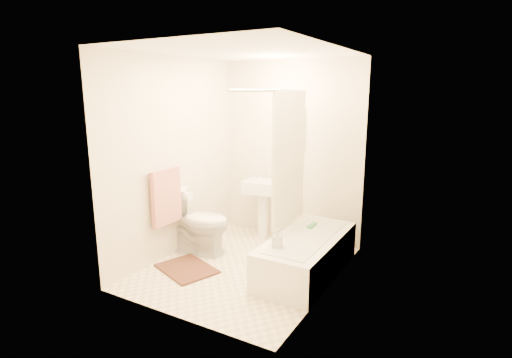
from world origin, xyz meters
The scene contains 17 objects.
floor centered at (0.00, 0.00, 0.00)m, with size 2.40×2.40×0.00m, color beige.
ceiling centered at (0.00, 0.00, 2.40)m, with size 2.40×2.40×0.00m, color white.
wall_back centered at (0.00, 1.20, 1.20)m, with size 2.00×0.02×2.40m, color beige.
wall_left centered at (-1.00, 0.00, 1.20)m, with size 0.02×2.40×2.40m, color beige.
wall_right centered at (1.00, 0.00, 1.20)m, with size 0.02×2.40×2.40m, color beige.
mirror centered at (0.00, 1.18, 1.50)m, with size 0.40×0.03×0.55m, color white.
curtain_rod centered at (0.30, 0.10, 2.00)m, with size 0.03×0.03×1.70m, color silver.
shower_curtain centered at (0.30, 0.50, 1.22)m, with size 0.04×0.80×1.55m, color silver.
towel_bar centered at (-0.96, -0.25, 1.10)m, with size 0.02×0.02×0.60m, color silver.
towel centered at (-0.93, -0.25, 0.78)m, with size 0.06×0.45×0.66m, color #CC7266.
toilet_paper centered at (-0.93, 0.12, 0.70)m, with size 0.12×0.12×0.11m, color white.
toilet centered at (-0.75, 0.10, 0.40)m, with size 0.46×0.82×0.80m, color white.
sink centered at (-0.30, 0.95, 0.44)m, with size 0.45×0.36×0.89m, color white, non-canonical shape.
bathtub centered at (0.67, 0.22, 0.21)m, with size 0.66×1.51×0.42m, color white, non-canonical shape.
bath_mat centered at (-0.55, -0.39, 0.01)m, with size 0.66×0.50×0.02m, color #4D281C.
soap_bottle centered at (0.52, -0.22, 0.52)m, with size 0.09×0.09×0.20m, color silver.
scrub_brush centered at (0.59, 0.55, 0.44)m, with size 0.06×0.19×0.04m, color #42A85A.
Camera 1 is at (2.23, -3.67, 2.00)m, focal length 28.00 mm.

